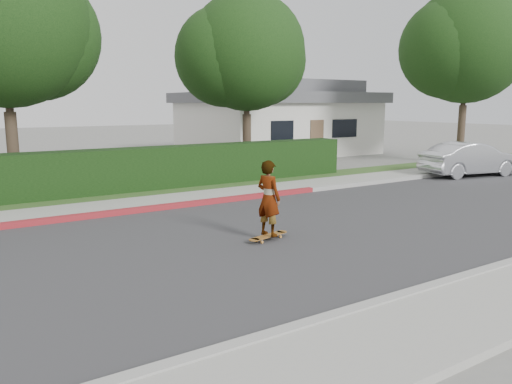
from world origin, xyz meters
TOP-DOWN VIEW (x-y plane):
  - ground at (0.00, 0.00)m, footprint 120.00×120.00m
  - road at (0.00, 0.00)m, footprint 60.00×8.00m
  - curb_far at (0.00, 4.10)m, footprint 60.00×0.20m
  - curb_red_section at (-5.00, 4.10)m, footprint 12.00×0.21m
  - sidewalk_far at (0.00, 5.00)m, footprint 60.00×1.60m
  - planting_strip at (0.00, 6.60)m, footprint 60.00×1.60m
  - hedge at (-3.00, 7.20)m, footprint 15.00×1.00m
  - tree_left at (-7.51, 8.69)m, footprint 5.99×5.21m
  - tree_center at (1.49, 9.19)m, footprint 5.66×4.84m
  - tree_right at (12.49, 6.69)m, footprint 6.32×5.60m
  - house at (8.00, 16.00)m, footprint 10.60×8.60m
  - skateboard at (-3.65, -0.15)m, footprint 1.15×0.49m
  - skateboarder at (-3.65, -0.15)m, footprint 0.53×0.68m
  - car_silver at (8.94, 3.50)m, footprint 4.45×2.31m

SIDE VIEW (x-z plane):
  - ground at x=0.00m, z-range 0.00..0.00m
  - road at x=0.00m, z-range 0.00..0.01m
  - planting_strip at x=0.00m, z-range 0.00..0.10m
  - sidewalk_far at x=0.00m, z-range 0.00..0.12m
  - curb_far at x=0.00m, z-range 0.00..0.15m
  - curb_red_section at x=-5.00m, z-range 0.00..0.15m
  - skateboard at x=-3.65m, z-range 0.05..0.15m
  - car_silver at x=8.94m, z-range 0.00..1.40m
  - hedge at x=-3.00m, z-range 0.00..1.50m
  - skateboarder at x=-3.65m, z-range 0.12..1.76m
  - house at x=8.00m, z-range -0.05..4.25m
  - tree_center at x=1.49m, z-range 1.18..8.62m
  - tree_left at x=-7.51m, z-range 1.26..9.26m
  - tree_right at x=12.49m, z-range 1.35..9.91m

